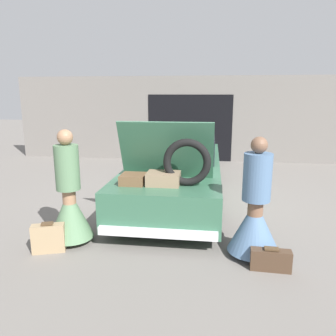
{
  "coord_description": "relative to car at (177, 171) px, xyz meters",
  "views": [
    {
      "loc": [
        0.73,
        -6.87,
        2.23
      ],
      "look_at": [
        0.0,
        -1.39,
        0.97
      ],
      "focal_mm": 35.0,
      "sensor_mm": 36.0,
      "label": 1
    }
  ],
  "objects": [
    {
      "name": "person_left",
      "position": [
        -1.36,
        -2.43,
        0.02
      ],
      "size": [
        0.67,
        0.67,
        1.73
      ],
      "rotation": [
        0.0,
        0.0,
        -1.67
      ],
      "color": "#997051",
      "rests_on": "ground_plane"
    },
    {
      "name": "car",
      "position": [
        0.0,
        0.0,
        0.0
      ],
      "size": [
        1.87,
        5.15,
        1.8
      ],
      "color": "#336047",
      "rests_on": "ground_plane"
    },
    {
      "name": "suitcase_beside_right_person",
      "position": [
        1.53,
        -2.89,
        -0.46
      ],
      "size": [
        0.52,
        0.18,
        0.31
      ],
      "color": "#473323",
      "rests_on": "ground_plane"
    },
    {
      "name": "ground_plane",
      "position": [
        -0.0,
        -0.0,
        -0.6
      ],
      "size": [
        40.0,
        40.0,
        0.0
      ],
      "primitive_type": "plane",
      "color": "slate"
    },
    {
      "name": "garage_wall_back",
      "position": [
        -0.0,
        4.18,
        0.79
      ],
      "size": [
        12.0,
        0.14,
        2.8
      ],
      "color": "slate",
      "rests_on": "ground_plane"
    },
    {
      "name": "person_right",
      "position": [
        1.35,
        -2.52,
        -0.0
      ],
      "size": [
        0.72,
        0.72,
        1.69
      ],
      "rotation": [
        0.0,
        0.0,
        1.46
      ],
      "color": "brown",
      "rests_on": "ground_plane"
    },
    {
      "name": "suitcase_beside_left_person",
      "position": [
        -1.54,
        -2.79,
        -0.39
      ],
      "size": [
        0.48,
        0.3,
        0.44
      ],
      "color": "#9E8460",
      "rests_on": "ground_plane"
    }
  ]
}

